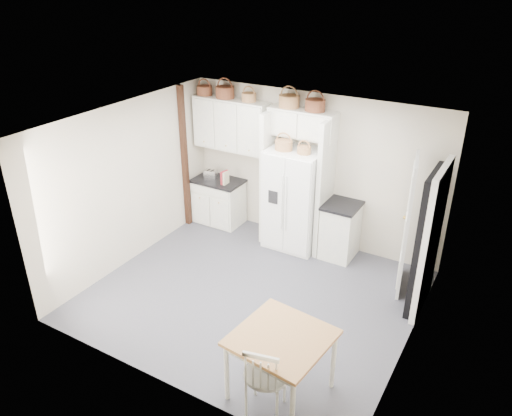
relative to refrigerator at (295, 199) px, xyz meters
The scene contains 29 objects.
floor 1.86m from the refrigerator, 84.79° to the right, with size 4.50×4.50×0.00m, color #4A4954.
ceiling 2.39m from the refrigerator, 84.79° to the right, with size 4.50×4.50×0.00m, color white.
wall_back 0.58m from the refrigerator, 67.17° to the left, with size 4.50×4.50×0.00m, color beige.
wall_left 2.70m from the refrigerator, 141.95° to the right, with size 4.00×4.00×0.00m, color beige.
wall_right 2.94m from the refrigerator, 34.40° to the right, with size 4.00×4.00×0.00m, color beige.
refrigerator is the anchor object (origin of this frame).
base_cab_left 1.65m from the refrigerator, behind, with size 0.88×0.56×0.81m, color silver.
base_cab_right 0.93m from the refrigerator, ahead, with size 0.51×0.62×0.90m, color silver.
dining_table 3.42m from the refrigerator, 66.10° to the right, with size 0.98×0.98×0.81m, color #9C5A36.
windsor_chair 3.67m from the refrigerator, 68.33° to the right, with size 0.49×0.44×0.99m, color silver.
counter_left 1.59m from the refrigerator, behind, with size 0.92×0.59×0.04m, color black.
counter_right 0.83m from the refrigerator, ahead, with size 0.55×0.66×0.04m, color black.
toaster 1.75m from the refrigerator, behind, with size 0.23×0.13×0.16m, color silver.
cookbook_red 1.40m from the refrigerator, behind, with size 0.04×0.16×0.25m, color #A5222D.
cookbook_cream 1.36m from the refrigerator, behind, with size 0.03×0.16×0.24m, color beige.
basket_upper_a 2.46m from the refrigerator, behind, with size 0.28×0.28×0.16m, color #54351C.
basket_upper_b 2.17m from the refrigerator, behind, with size 0.33×0.33×0.19m, color #54351C.
basket_upper_c 1.86m from the refrigerator, 169.40° to the left, with size 0.25×0.25×0.14m, color #94583A.
basket_bridge_a 1.61m from the refrigerator, 143.30° to the left, with size 0.34×0.34×0.19m, color #94583A.
basket_bridge_b 1.60m from the refrigerator, 42.81° to the left, with size 0.32×0.32×0.18m, color #54351C.
basket_fridge_a 0.97m from the refrigerator, 151.06° to the right, with size 0.29×0.29×0.16m, color #94583A.
basket_fridge_b 0.95m from the refrigerator, 29.53° to the right, with size 0.22×0.22×0.12m, color #94583A.
upper_cabinet 1.71m from the refrigerator, behind, with size 1.40×0.34×0.90m, color silver.
bridge_cabinet 1.27m from the refrigerator, 90.00° to the left, with size 1.12×0.34×0.45m, color silver.
fridge_panel_left 0.59m from the refrigerator, behind, with size 0.08×0.60×2.30m, color silver.
fridge_panel_right 0.59m from the refrigerator, ahead, with size 0.08×0.60×2.30m, color silver.
trim_post 2.12m from the refrigerator, behind, with size 0.09×0.09×2.60m, color black.
doorway_void 2.40m from the refrigerator, 15.57° to the right, with size 0.18×0.85×2.05m, color black.
door_slab 1.98m from the refrigerator, ahead, with size 0.80×0.04×2.05m, color white.
Camera 1 is at (3.10, -5.22, 4.42)m, focal length 35.00 mm.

